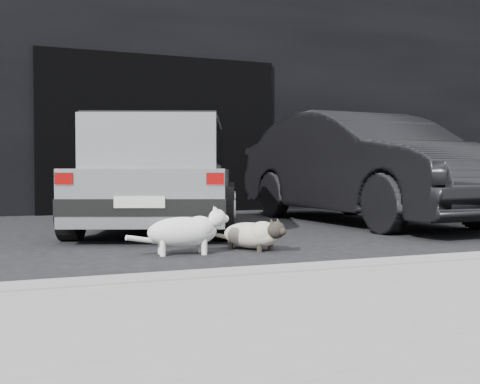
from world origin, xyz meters
name	(u,v)px	position (x,y,z in m)	size (l,w,h in m)	color
ground	(164,241)	(0.00, 0.00, 0.00)	(80.00, 80.00, 0.00)	black
building_facade	(135,79)	(1.00, 6.00, 2.50)	(34.00, 4.00, 5.00)	black
garage_opening	(161,134)	(1.00, 3.99, 1.30)	(4.00, 0.10, 2.60)	black
curb	(415,268)	(1.00, -2.60, 0.06)	(18.00, 0.25, 0.12)	gray
silver_hatchback	(162,170)	(0.27, 1.13, 0.70)	(2.73, 3.82, 1.29)	#A6A8AA
second_car	(367,167)	(3.02, 0.99, 0.74)	(1.56, 4.48, 1.47)	black
cat_siamese	(255,235)	(0.56, -0.98, 0.13)	(0.52, 0.78, 0.30)	beige
cat_white	(187,231)	(-0.06, -1.02, 0.20)	(0.86, 0.37, 0.40)	white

